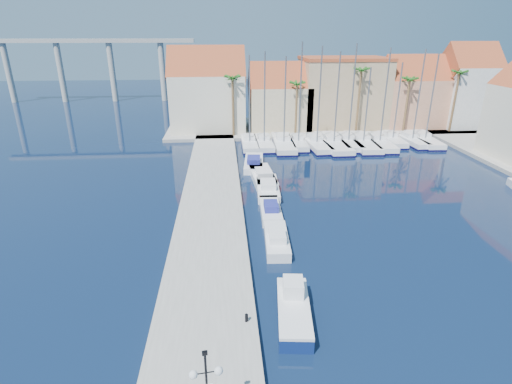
% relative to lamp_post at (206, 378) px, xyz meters
% --- Properties ---
extents(ground, '(260.00, 260.00, 0.00)m').
position_rel_lamp_post_xyz_m(ground, '(8.55, 8.75, -3.11)').
color(ground, black).
rests_on(ground, ground).
extents(quay_west, '(6.00, 77.00, 0.50)m').
position_rel_lamp_post_xyz_m(quay_west, '(-0.45, 22.25, -2.86)').
color(quay_west, gray).
rests_on(quay_west, ground).
extents(shore_north, '(54.00, 16.00, 0.50)m').
position_rel_lamp_post_xyz_m(shore_north, '(18.55, 56.75, -2.86)').
color(shore_north, gray).
rests_on(shore_north, ground).
extents(lamp_post, '(1.35, 0.47, 3.98)m').
position_rel_lamp_post_xyz_m(lamp_post, '(0.00, 0.00, 0.00)').
color(lamp_post, black).
rests_on(lamp_post, quay_west).
extents(bollard, '(0.19, 0.19, 0.47)m').
position_rel_lamp_post_xyz_m(bollard, '(1.95, 6.34, -2.37)').
color(bollard, black).
rests_on(bollard, quay_west).
extents(fishing_boat, '(2.46, 5.73, 1.94)m').
position_rel_lamp_post_xyz_m(fishing_boat, '(4.78, 7.05, -2.46)').
color(fishing_boat, navy).
rests_on(fishing_boat, ground).
extents(motorboat_west_0, '(2.13, 5.74, 1.40)m').
position_rel_lamp_post_xyz_m(motorboat_west_0, '(4.92, 15.75, -2.60)').
color(motorboat_west_0, white).
rests_on(motorboat_west_0, ground).
extents(motorboat_west_1, '(1.98, 5.68, 1.40)m').
position_rel_lamp_post_xyz_m(motorboat_west_1, '(5.09, 21.48, -2.60)').
color(motorboat_west_1, white).
rests_on(motorboat_west_1, ground).
extents(motorboat_west_2, '(2.62, 7.09, 1.40)m').
position_rel_lamp_post_xyz_m(motorboat_west_2, '(5.46, 27.20, -2.60)').
color(motorboat_west_2, white).
rests_on(motorboat_west_2, ground).
extents(motorboat_west_3, '(2.84, 7.61, 1.40)m').
position_rel_lamp_post_xyz_m(motorboat_west_3, '(5.30, 31.03, -2.60)').
color(motorboat_west_3, white).
rests_on(motorboat_west_3, ground).
extents(motorboat_west_4, '(2.96, 7.26, 1.40)m').
position_rel_lamp_post_xyz_m(motorboat_west_4, '(4.65, 35.99, -2.60)').
color(motorboat_west_4, white).
rests_on(motorboat_west_4, ground).
extents(sailboat_0, '(2.32, 8.73, 12.99)m').
position_rel_lamp_post_xyz_m(sailboat_0, '(4.74, 45.28, -2.49)').
color(sailboat_0, white).
rests_on(sailboat_0, ground).
extents(sailboat_1, '(2.37, 8.84, 13.45)m').
position_rel_lamp_post_xyz_m(sailboat_1, '(6.89, 45.33, -2.49)').
color(sailboat_1, white).
rests_on(sailboat_1, ground).
extents(sailboat_2, '(3.29, 10.96, 12.84)m').
position_rel_lamp_post_xyz_m(sailboat_2, '(9.74, 44.95, -2.53)').
color(sailboat_2, white).
rests_on(sailboat_2, ground).
extents(sailboat_3, '(2.48, 8.30, 14.70)m').
position_rel_lamp_post_xyz_m(sailboat_3, '(11.94, 45.01, -2.44)').
color(sailboat_3, white).
rests_on(sailboat_3, ground).
extents(sailboat_4, '(3.32, 10.20, 14.16)m').
position_rel_lamp_post_xyz_m(sailboat_4, '(14.47, 44.39, -2.50)').
color(sailboat_4, white).
rests_on(sailboat_4, ground).
extents(sailboat_5, '(3.29, 12.05, 13.43)m').
position_rel_lamp_post_xyz_m(sailboat_5, '(17.06, 44.55, -2.54)').
color(sailboat_5, white).
rests_on(sailboat_5, ground).
extents(sailboat_6, '(2.88, 9.87, 14.44)m').
position_rel_lamp_post_xyz_m(sailboat_6, '(19.43, 44.96, -2.49)').
color(sailboat_6, white).
rests_on(sailboat_6, ground).
extents(sailboat_7, '(3.71, 11.80, 11.37)m').
position_rel_lamp_post_xyz_m(sailboat_7, '(21.56, 44.58, -2.56)').
color(sailboat_7, white).
rests_on(sailboat_7, ground).
extents(sailboat_8, '(3.45, 10.59, 13.91)m').
position_rel_lamp_post_xyz_m(sailboat_8, '(24.01, 44.37, -2.51)').
color(sailboat_8, white).
rests_on(sailboat_8, ground).
extents(sailboat_9, '(2.71, 8.56, 11.86)m').
position_rel_lamp_post_xyz_m(sailboat_9, '(26.61, 45.78, -2.51)').
color(sailboat_9, white).
rests_on(sailboat_9, ground).
extents(sailboat_10, '(2.78, 8.45, 13.70)m').
position_rel_lamp_post_xyz_m(sailboat_10, '(29.28, 44.99, -2.47)').
color(sailboat_10, white).
rests_on(sailboat_10, ground).
extents(sailboat_11, '(3.12, 9.96, 13.05)m').
position_rel_lamp_post_xyz_m(sailboat_11, '(31.44, 45.29, -2.52)').
color(sailboat_11, white).
rests_on(sailboat_11, ground).
extents(building_0, '(12.30, 9.00, 13.50)m').
position_rel_lamp_post_xyz_m(building_0, '(-1.45, 55.75, 3.41)').
color(building_0, beige).
rests_on(building_0, shore_north).
extents(building_1, '(10.30, 8.00, 11.00)m').
position_rel_lamp_post_xyz_m(building_1, '(10.55, 55.75, 2.19)').
color(building_1, tan).
rests_on(building_1, shore_north).
extents(building_2, '(14.20, 10.20, 11.50)m').
position_rel_lamp_post_xyz_m(building_2, '(21.55, 56.75, 3.15)').
color(building_2, tan).
rests_on(building_2, shore_north).
extents(building_3, '(10.30, 8.00, 12.00)m').
position_rel_lamp_post_xyz_m(building_3, '(33.55, 55.75, 2.75)').
color(building_3, tan).
rests_on(building_3, shore_north).
extents(building_4, '(8.30, 8.00, 14.00)m').
position_rel_lamp_post_xyz_m(building_4, '(42.55, 54.75, 3.86)').
color(building_4, silver).
rests_on(building_4, shore_north).
extents(palm_0, '(2.60, 2.60, 10.15)m').
position_rel_lamp_post_xyz_m(palm_0, '(2.55, 50.75, 5.97)').
color(palm_0, brown).
rests_on(palm_0, shore_north).
extents(palm_1, '(2.60, 2.60, 9.15)m').
position_rel_lamp_post_xyz_m(palm_1, '(12.55, 50.75, 5.03)').
color(palm_1, brown).
rests_on(palm_1, shore_north).
extents(palm_2, '(2.60, 2.60, 11.15)m').
position_rel_lamp_post_xyz_m(palm_2, '(22.55, 50.75, 6.91)').
color(palm_2, brown).
rests_on(palm_2, shore_north).
extents(palm_3, '(2.60, 2.60, 9.65)m').
position_rel_lamp_post_xyz_m(palm_3, '(30.55, 50.75, 5.50)').
color(palm_3, brown).
rests_on(palm_3, shore_north).
extents(palm_4, '(2.60, 2.60, 10.65)m').
position_rel_lamp_post_xyz_m(palm_4, '(38.55, 50.75, 6.44)').
color(palm_4, brown).
rests_on(palm_4, shore_north).
extents(viaduct, '(48.00, 2.20, 14.45)m').
position_rel_lamp_post_xyz_m(viaduct, '(-30.52, 90.75, 7.14)').
color(viaduct, '#9E9E99').
rests_on(viaduct, ground).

